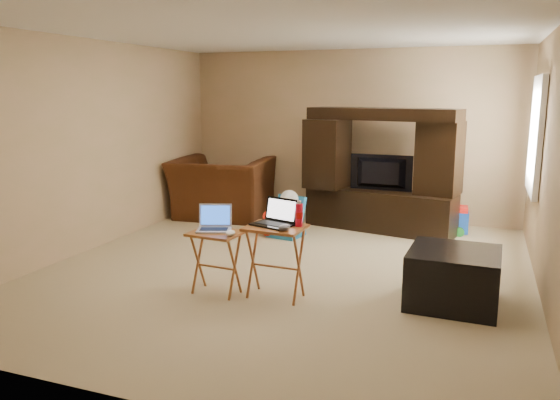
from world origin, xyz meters
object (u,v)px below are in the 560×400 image
at_px(child_rocker, 286,217).
at_px(push_toy, 447,217).
at_px(plush_toy, 269,223).
at_px(mouse_right, 284,228).
at_px(television, 380,173).
at_px(tray_table_right, 275,262).
at_px(recliner, 222,188).
at_px(water_bottle, 299,215).
at_px(mouse_left, 230,233).
at_px(entertainment_center, 381,170).
at_px(ottoman, 453,277).
at_px(laptop_right, 272,213).
at_px(laptop_left, 214,219).
at_px(tray_table_left, 216,263).

xyz_separation_m(child_rocker, push_toy, (1.98, 0.95, -0.05)).
xyz_separation_m(plush_toy, mouse_right, (0.99, -2.13, 0.53)).
relative_size(television, tray_table_right, 1.25).
relative_size(recliner, water_bottle, 6.61).
bearing_deg(recliner, mouse_left, 112.39).
distance_m(television, recliner, 2.41).
height_order(television, plush_toy, television).
distance_m(entertainment_center, water_bottle, 2.80).
distance_m(child_rocker, mouse_left, 2.31).
distance_m(child_rocker, tray_table_right, 2.20).
bearing_deg(mouse_right, child_rocker, 109.48).
bearing_deg(entertainment_center, ottoman, -54.23).
height_order(tray_table_right, laptop_right, laptop_right).
xyz_separation_m(entertainment_center, mouse_left, (-0.81, -3.04, -0.21)).
bearing_deg(entertainment_center, tray_table_right, -87.29).
bearing_deg(ottoman, mouse_left, -163.29).
height_order(laptop_left, water_bottle, water_bottle).
relative_size(plush_toy, water_bottle, 1.71).
height_order(television, tray_table_left, television).
relative_size(television, laptop_left, 2.71).
bearing_deg(mouse_right, mouse_left, -174.44).
bearing_deg(television, mouse_left, 75.90).
xyz_separation_m(entertainment_center, mouse_right, (-0.31, -2.99, -0.13)).
height_order(push_toy, tray_table_right, tray_table_right).
bearing_deg(laptop_left, mouse_right, -23.83).
distance_m(push_toy, mouse_right, 3.42).
xyz_separation_m(tray_table_right, laptop_left, (-0.59, -0.07, 0.38)).
distance_m(entertainment_center, child_rocker, 1.45).
distance_m(child_rocker, mouse_right, 2.39).
bearing_deg(recliner, tray_table_left, 109.99).
bearing_deg(child_rocker, push_toy, 35.92).
relative_size(laptop_right, mouse_right, 2.58).
bearing_deg(tray_table_left, water_bottle, 17.74).
bearing_deg(laptop_right, push_toy, 82.57).
relative_size(recliner, mouse_right, 10.01).
bearing_deg(ottoman, laptop_right, -166.27).
bearing_deg(push_toy, laptop_right, -118.43).
xyz_separation_m(television, plush_toy, (-1.30, -0.82, -0.62)).
bearing_deg(water_bottle, plush_toy, 118.82).
bearing_deg(mouse_left, tray_table_left, 159.78).
bearing_deg(mouse_left, recliner, 117.82).
distance_m(television, ottoman, 2.72).
bearing_deg(tray_table_right, recliner, 127.22).
bearing_deg(plush_toy, entertainment_center, 33.57).
height_order(ottoman, water_bottle, water_bottle).
distance_m(entertainment_center, plush_toy, 1.69).
bearing_deg(mouse_right, entertainment_center, 84.14).
height_order(plush_toy, water_bottle, water_bottle).
height_order(child_rocker, tray_table_right, tray_table_right).
xyz_separation_m(television, push_toy, (0.89, 0.22, -0.59)).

